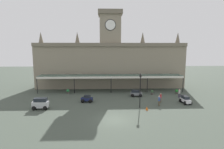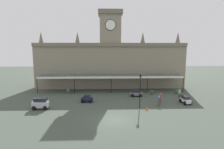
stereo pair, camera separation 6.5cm
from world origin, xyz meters
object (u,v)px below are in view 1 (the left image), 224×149
car_grey_estate (136,94)px  traffic_cone (147,108)px  car_navy_sedan (87,99)px  victorian_lamppost (140,87)px  pedestrian_near_entrance (161,97)px  planter_near_kerb (68,91)px  car_white_estate (185,100)px  planter_by_canopy (177,92)px  planter_forecourt_centre (152,92)px  pedestrian_beside_cars (159,100)px  pedestrian_crossing_forecourt (179,93)px  car_silver_van (41,104)px

car_grey_estate → traffic_cone: bearing=-87.4°
car_navy_sedan → victorian_lamppost: bearing=-21.4°
car_grey_estate → pedestrian_near_entrance: (3.59, -4.15, 0.34)m
pedestrian_near_entrance → planter_near_kerb: bearing=158.8°
car_white_estate → planter_by_canopy: car_white_estate is taller
car_navy_sedan → planter_by_canopy: 18.54m
car_grey_estate → car_navy_sedan: 9.79m
traffic_cone → planter_by_canopy: (8.32, 9.46, 0.19)m
car_grey_estate → planter_near_kerb: bearing=169.5°
pedestrian_near_entrance → planter_near_kerb: 18.55m
car_navy_sedan → car_white_estate: bearing=-4.8°
car_navy_sedan → planter_forecourt_centre: 13.53m
victorian_lamppost → traffic_cone: (0.88, -1.11, -3.08)m
pedestrian_beside_cars → planter_by_canopy: (5.84, 7.43, -0.42)m
pedestrian_near_entrance → victorian_lamppost: bearing=-147.4°
pedestrian_crossing_forecourt → pedestrian_near_entrance: 5.35m
traffic_cone → planter_by_canopy: bearing=48.7°
pedestrian_beside_cars → pedestrian_crossing_forecourt: size_ratio=1.00×
pedestrian_near_entrance → planter_forecourt_centre: size_ratio=1.74×
car_silver_van → pedestrian_near_entrance: 19.77m
car_silver_van → traffic_cone: car_silver_van is taller
traffic_cone → planter_by_canopy: 12.60m
traffic_cone → car_navy_sedan: bearing=154.7°
planter_by_canopy → car_white_estate: bearing=-99.0°
car_navy_sedan → pedestrian_near_entrance: 12.81m
car_silver_van → traffic_cone: (16.35, -1.02, -0.51)m
car_navy_sedan → planter_by_canopy: bearing=15.5°
traffic_cone → planter_forecourt_centre: bearing=70.9°
traffic_cone → planter_near_kerb: 17.52m
victorian_lamppost → planter_forecourt_centre: size_ratio=5.74×
pedestrian_crossing_forecourt → victorian_lamppost: victorian_lamppost is taller
car_white_estate → pedestrian_near_entrance: 4.15m
pedestrian_near_entrance → planter_forecourt_centre: pedestrian_near_entrance is taller
car_silver_van → planter_forecourt_centre: (19.51, 8.13, -0.32)m
victorian_lamppost → pedestrian_crossing_forecourt: bearing=32.7°
pedestrian_beside_cars → pedestrian_crossing_forecourt: 6.98m
car_white_estate → planter_by_canopy: bearing=81.0°
planter_forecourt_centre → planter_by_canopy: size_ratio=1.00×
pedestrian_beside_cars → planter_forecourt_centre: 7.16m
planter_forecourt_centre → car_silver_van: bearing=-157.4°
traffic_cone → pedestrian_beside_cars: bearing=39.4°
car_grey_estate → pedestrian_crossing_forecourt: (8.08, -1.26, 0.34)m
car_silver_van → planter_by_canopy: car_silver_van is taller
planter_forecourt_centre → car_navy_sedan: bearing=-160.0°
pedestrian_beside_cars → planter_near_kerb: 18.56m
victorian_lamppost → planter_forecourt_centre: (4.05, 8.03, -2.89)m
pedestrian_crossing_forecourt → traffic_cone: pedestrian_crossing_forecourt is taller
pedestrian_near_entrance → traffic_cone: 4.98m
car_silver_van → pedestrian_near_entrance: car_silver_van is taller
planter_by_canopy → car_silver_van: bearing=-161.1°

